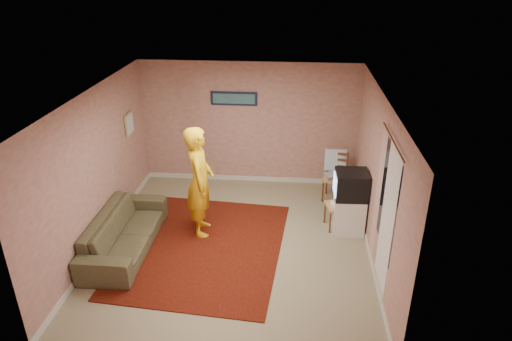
# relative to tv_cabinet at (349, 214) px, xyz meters

# --- Properties ---
(ground) EXTENTS (5.00, 5.00, 0.00)m
(ground) POSITION_rel_tv_cabinet_xyz_m (-1.95, -0.60, -0.34)
(ground) COLOR gray
(ground) RESTS_ON ground
(wall_back) EXTENTS (4.50, 0.02, 2.60)m
(wall_back) POSITION_rel_tv_cabinet_xyz_m (-1.95, 1.90, 0.96)
(wall_back) COLOR tan
(wall_back) RESTS_ON ground
(wall_front) EXTENTS (4.50, 0.02, 2.60)m
(wall_front) POSITION_rel_tv_cabinet_xyz_m (-1.95, -3.10, 0.96)
(wall_front) COLOR tan
(wall_front) RESTS_ON ground
(wall_left) EXTENTS (0.02, 5.00, 2.60)m
(wall_left) POSITION_rel_tv_cabinet_xyz_m (-4.20, -0.60, 0.96)
(wall_left) COLOR tan
(wall_left) RESTS_ON ground
(wall_right) EXTENTS (0.02, 5.00, 2.60)m
(wall_right) POSITION_rel_tv_cabinet_xyz_m (0.30, -0.60, 0.96)
(wall_right) COLOR tan
(wall_right) RESTS_ON ground
(ceiling) EXTENTS (4.50, 5.00, 0.02)m
(ceiling) POSITION_rel_tv_cabinet_xyz_m (-1.95, -0.60, 2.26)
(ceiling) COLOR silver
(ceiling) RESTS_ON wall_back
(baseboard_back) EXTENTS (4.50, 0.02, 0.10)m
(baseboard_back) POSITION_rel_tv_cabinet_xyz_m (-1.95, 1.89, -0.29)
(baseboard_back) COLOR silver
(baseboard_back) RESTS_ON ground
(baseboard_left) EXTENTS (0.02, 5.00, 0.10)m
(baseboard_left) POSITION_rel_tv_cabinet_xyz_m (-4.19, -0.60, -0.29)
(baseboard_left) COLOR silver
(baseboard_left) RESTS_ON ground
(baseboard_right) EXTENTS (0.02, 5.00, 0.10)m
(baseboard_right) POSITION_rel_tv_cabinet_xyz_m (0.29, -0.60, -0.29)
(baseboard_right) COLOR silver
(baseboard_right) RESTS_ON ground
(window) EXTENTS (0.01, 1.10, 1.50)m
(window) POSITION_rel_tv_cabinet_xyz_m (0.29, -1.50, 1.11)
(window) COLOR black
(window) RESTS_ON wall_right
(curtain_sheer) EXTENTS (0.01, 0.75, 2.10)m
(curtain_sheer) POSITION_rel_tv_cabinet_xyz_m (0.28, -1.65, 0.91)
(curtain_sheer) COLOR white
(curtain_sheer) RESTS_ON wall_right
(curtain_floral) EXTENTS (0.01, 0.35, 2.10)m
(curtain_floral) POSITION_rel_tv_cabinet_xyz_m (0.26, -0.95, 0.91)
(curtain_floral) COLOR beige
(curtain_floral) RESTS_ON wall_right
(curtain_rod) EXTENTS (0.02, 1.40, 0.02)m
(curtain_rod) POSITION_rel_tv_cabinet_xyz_m (0.25, -1.50, 1.98)
(curtain_rod) COLOR #5A301B
(curtain_rod) RESTS_ON wall_right
(picture_back) EXTENTS (0.95, 0.04, 0.28)m
(picture_back) POSITION_rel_tv_cabinet_xyz_m (-2.25, 1.86, 1.51)
(picture_back) COLOR #131834
(picture_back) RESTS_ON wall_back
(picture_left) EXTENTS (0.04, 0.38, 0.42)m
(picture_left) POSITION_rel_tv_cabinet_xyz_m (-4.17, 1.00, 1.21)
(picture_left) COLOR tan
(picture_left) RESTS_ON wall_left
(area_rug) EXTENTS (2.79, 3.37, 0.02)m
(area_rug) POSITION_rel_tv_cabinet_xyz_m (-2.45, -0.73, -0.33)
(area_rug) COLOR black
(area_rug) RESTS_ON ground
(tv_cabinet) EXTENTS (0.54, 0.49, 0.68)m
(tv_cabinet) POSITION_rel_tv_cabinet_xyz_m (0.00, 0.00, 0.00)
(tv_cabinet) COLOR white
(tv_cabinet) RESTS_ON ground
(crt_tv) EXTENTS (0.58, 0.52, 0.48)m
(crt_tv) POSITION_rel_tv_cabinet_xyz_m (-0.01, -0.00, 0.58)
(crt_tv) COLOR black
(crt_tv) RESTS_ON tv_cabinet
(chair_a) EXTENTS (0.53, 0.52, 0.53)m
(chair_a) POSITION_rel_tv_cabinet_xyz_m (-0.17, 1.17, 0.25)
(chair_a) COLOR tan
(chair_a) RESTS_ON ground
(dvd_player) EXTENTS (0.44, 0.37, 0.06)m
(dvd_player) POSITION_rel_tv_cabinet_xyz_m (-0.17, 1.17, 0.19)
(dvd_player) COLOR silver
(dvd_player) RESTS_ON chair_a
(blue_throw) EXTENTS (0.42, 0.05, 0.44)m
(blue_throw) POSITION_rel_tv_cabinet_xyz_m (-0.17, 1.36, 0.44)
(blue_throw) COLOR #95CEF4
(blue_throw) RESTS_ON chair_a
(chair_b) EXTENTS (0.46, 0.47, 0.48)m
(chair_b) POSITION_rel_tv_cabinet_xyz_m (-0.20, 0.12, 0.20)
(chair_b) COLOR tan
(chair_b) RESTS_ON ground
(game_console) EXTENTS (0.26, 0.21, 0.05)m
(game_console) POSITION_rel_tv_cabinet_xyz_m (-0.20, 0.12, 0.14)
(game_console) COLOR white
(game_console) RESTS_ON chair_b
(sofa) EXTENTS (0.86, 2.20, 0.64)m
(sofa) POSITION_rel_tv_cabinet_xyz_m (-3.75, -0.86, -0.02)
(sofa) COLOR brown
(sofa) RESTS_ON ground
(person) EXTENTS (0.56, 0.78, 1.97)m
(person) POSITION_rel_tv_cabinet_xyz_m (-2.58, -0.23, 0.64)
(person) COLOR gold
(person) RESTS_ON ground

